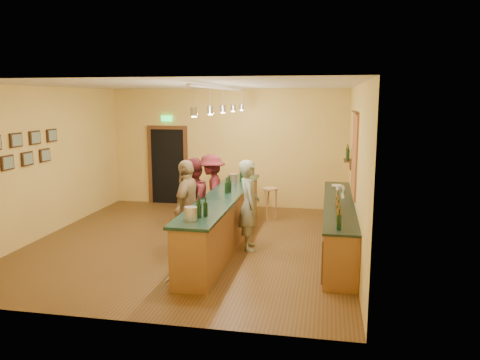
% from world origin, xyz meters
% --- Properties ---
extents(floor, '(7.00, 7.00, 0.00)m').
position_xyz_m(floor, '(0.00, 0.00, 0.00)').
color(floor, '#533517').
rests_on(floor, ground).
extents(ceiling, '(6.50, 7.00, 0.02)m').
position_xyz_m(ceiling, '(0.00, 0.00, 3.20)').
color(ceiling, silver).
rests_on(ceiling, wall_back).
extents(wall_back, '(6.50, 0.02, 3.20)m').
position_xyz_m(wall_back, '(0.00, 3.50, 1.60)').
color(wall_back, '#DDB452').
rests_on(wall_back, floor).
extents(wall_front, '(6.50, 0.02, 3.20)m').
position_xyz_m(wall_front, '(0.00, -3.50, 1.60)').
color(wall_front, '#DDB452').
rests_on(wall_front, floor).
extents(wall_left, '(0.02, 7.00, 3.20)m').
position_xyz_m(wall_left, '(-3.25, 0.00, 1.60)').
color(wall_left, '#DDB452').
rests_on(wall_left, floor).
extents(wall_right, '(0.02, 7.00, 3.20)m').
position_xyz_m(wall_right, '(3.25, 0.00, 1.60)').
color(wall_right, '#DDB452').
rests_on(wall_right, floor).
extents(doorway, '(1.15, 0.09, 2.48)m').
position_xyz_m(doorway, '(-1.70, 3.47, 1.13)').
color(doorway, black).
rests_on(doorway, wall_back).
extents(tapestry, '(0.03, 1.40, 1.60)m').
position_xyz_m(tapestry, '(3.23, 0.40, 1.85)').
color(tapestry, maroon).
rests_on(tapestry, wall_right).
extents(bottle_shelf, '(0.17, 0.55, 0.54)m').
position_xyz_m(bottle_shelf, '(3.17, 1.90, 1.67)').
color(bottle_shelf, '#4D3517').
rests_on(bottle_shelf, wall_right).
extents(picture_grid, '(0.06, 2.20, 0.70)m').
position_xyz_m(picture_grid, '(-3.21, -0.75, 1.95)').
color(picture_grid, '#382111').
rests_on(picture_grid, wall_left).
extents(back_counter, '(0.60, 4.55, 1.27)m').
position_xyz_m(back_counter, '(2.97, 0.18, 0.49)').
color(back_counter, brown).
rests_on(back_counter, floor).
extents(tasting_bar, '(0.73, 5.10, 1.38)m').
position_xyz_m(tasting_bar, '(0.68, -0.00, 0.61)').
color(tasting_bar, brown).
rests_on(tasting_bar, floor).
extents(pendant_track, '(0.11, 4.60, 0.50)m').
position_xyz_m(pendant_track, '(0.68, -0.00, 2.98)').
color(pendant_track, silver).
rests_on(pendant_track, ceiling).
extents(bartender, '(0.57, 0.73, 1.78)m').
position_xyz_m(bartender, '(1.23, -0.16, 0.89)').
color(bartender, gray).
rests_on(bartender, floor).
extents(customer_a, '(0.78, 0.95, 1.81)m').
position_xyz_m(customer_a, '(0.13, -0.36, 0.91)').
color(customer_a, '#59191E').
rests_on(customer_a, floor).
extents(customer_b, '(0.53, 1.10, 1.82)m').
position_xyz_m(customer_b, '(0.13, -0.66, 0.91)').
color(customer_b, '#997A51').
rests_on(customer_b, floor).
extents(customer_c, '(0.81, 1.19, 1.71)m').
position_xyz_m(customer_c, '(0.13, 1.19, 0.85)').
color(customer_c, '#59191E').
rests_on(customer_c, floor).
extents(bar_stool, '(0.38, 0.38, 0.79)m').
position_xyz_m(bar_stool, '(1.36, 2.20, 0.64)').
color(bar_stool, '#AF864F').
rests_on(bar_stool, floor).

